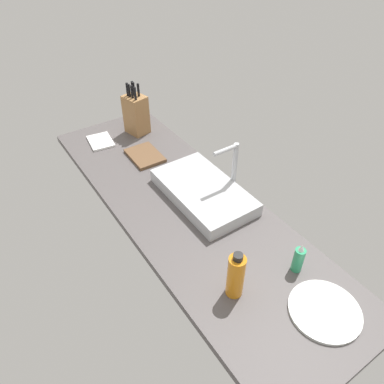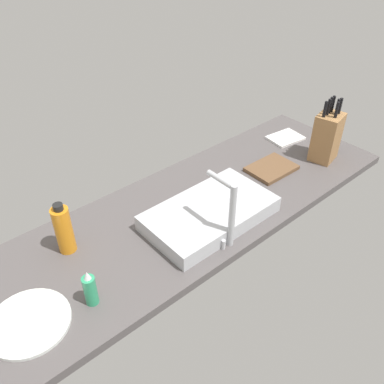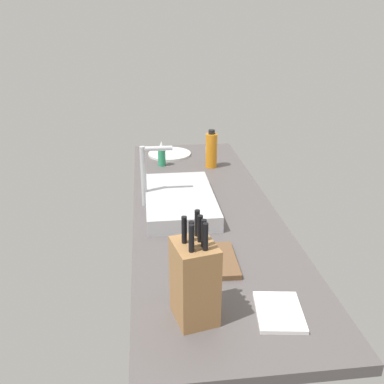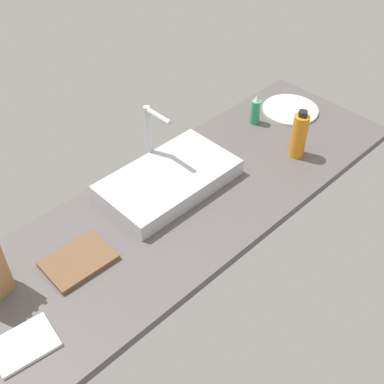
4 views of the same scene
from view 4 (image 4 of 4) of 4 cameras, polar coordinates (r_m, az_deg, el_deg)
name	(u,v)px [view 4 (image 4 of 4)]	position (r cm, az deg, el deg)	size (l,w,h in cm)	color
countertop_slab	(187,204)	(180.01, -0.63, -1.35)	(186.72, 59.91, 3.50)	#514C4C
sink_basin	(169,180)	(182.50, -2.70, 1.44)	(50.48, 28.73, 6.40)	#B7BABF
faucet	(151,133)	(184.89, -4.75, 6.82)	(5.50, 13.61, 26.39)	#B7BABF
cutting_board	(79,261)	(162.41, -12.99, -7.74)	(21.38, 15.65, 1.80)	brown
soap_bottle	(255,111)	(215.69, 7.34, 9.28)	(4.11, 4.11, 13.66)	#2D9966
water_bottle	(299,135)	(197.82, 12.29, 6.45)	(6.21, 6.21, 20.56)	orange
dinner_plate	(290,110)	(228.79, 11.30, 9.31)	(24.98, 24.98, 1.20)	silver
dish_towel	(24,345)	(149.05, -18.83, -16.36)	(16.88, 12.60, 1.20)	white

